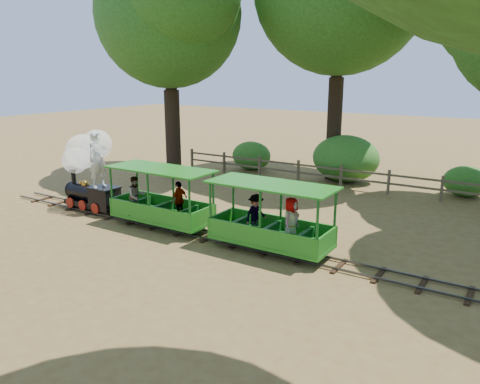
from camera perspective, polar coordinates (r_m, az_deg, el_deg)
The scene contains 10 objects.
ground at distance 12.98m, azimuth 3.66°, elevation -7.23°, with size 90.00×90.00×0.00m, color olive.
track at distance 12.96m, azimuth 3.67°, elevation -6.95°, with size 22.00×1.00×0.10m.
locomotive at distance 17.17m, azimuth -18.07°, elevation 3.29°, with size 2.57×1.21×2.95m.
carriage_front at distance 14.91m, azimuth -9.86°, elevation -1.36°, with size 3.48×1.42×1.81m.
carriage_rear at distance 12.70m, azimuth 3.82°, elevation -3.91°, with size 3.48×1.42×1.81m.
oak_nw at distance 22.16m, azimuth -8.64°, elevation 21.47°, with size 7.99×7.03×10.45m.
fence at distance 19.92m, azimuth 14.91°, elevation 1.73°, with size 18.10×0.10×1.00m.
shrub_west at distance 23.59m, azimuth 1.39°, elevation 4.45°, with size 2.05×1.58×1.42m, color #2D6B1E.
shrub_mid_w at distance 21.45m, azimuth 12.74°, elevation 4.01°, with size 3.02×2.32×2.09m, color #2D6B1E.
shrub_mid_e at distance 20.44m, azimuth 25.89°, elevation 1.16°, with size 1.77×1.36×1.22m, color #2D6B1E.
Camera 1 is at (5.78, -10.60, 4.77)m, focal length 35.00 mm.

